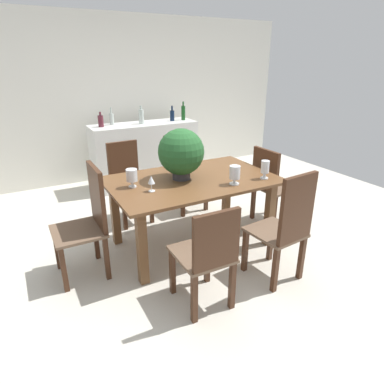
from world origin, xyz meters
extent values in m
plane|color=beige|center=(0.00, 0.00, 0.00)|extent=(7.04, 7.04, 0.00)
cube|color=silver|center=(0.00, 2.60, 1.30)|extent=(6.40, 0.10, 2.60)
cube|color=brown|center=(0.00, -0.11, 0.75)|extent=(1.72, 1.08, 0.03)
cube|color=brown|center=(-0.73, -0.52, 0.37)|extent=(0.08, 0.08, 0.73)
cube|color=brown|center=(0.73, -0.52, 0.37)|extent=(0.08, 0.08, 0.73)
cube|color=brown|center=(-0.73, 0.30, 0.37)|extent=(0.08, 0.08, 0.73)
cube|color=brown|center=(0.73, 0.30, 0.37)|extent=(0.08, 0.08, 0.73)
cube|color=#422616|center=(0.22, 0.55, 0.22)|extent=(0.05, 0.05, 0.44)
cube|color=#422616|center=(0.59, 0.58, 0.22)|extent=(0.05, 0.05, 0.44)
cube|color=#422616|center=(0.18, 0.94, 0.22)|extent=(0.05, 0.05, 0.44)
cube|color=#422616|center=(0.55, 0.98, 0.22)|extent=(0.05, 0.05, 0.44)
cube|color=brown|center=(0.39, 0.76, 0.45)|extent=(0.49, 0.51, 0.03)
cube|color=#422616|center=(0.37, 0.98, 0.73)|extent=(0.41, 0.08, 0.53)
cube|color=#422616|center=(1.39, -0.29, 0.22)|extent=(0.05, 0.05, 0.44)
cube|color=#422616|center=(1.38, 0.08, 0.22)|extent=(0.05, 0.05, 0.44)
cube|color=#422616|center=(1.00, -0.30, 0.22)|extent=(0.05, 0.05, 0.44)
cube|color=#422616|center=(0.99, 0.07, 0.22)|extent=(0.05, 0.05, 0.44)
cube|color=brown|center=(1.19, -0.11, 0.45)|extent=(0.48, 0.47, 0.03)
cube|color=#422616|center=(0.98, -0.12, 0.71)|extent=(0.05, 0.42, 0.49)
cube|color=#422616|center=(-0.55, 0.56, 0.22)|extent=(0.05, 0.05, 0.44)
cube|color=#422616|center=(-0.20, 0.58, 0.22)|extent=(0.05, 0.05, 0.44)
cube|color=#422616|center=(-0.57, 0.94, 0.22)|extent=(0.05, 0.05, 0.44)
cube|color=#422616|center=(-0.22, 0.97, 0.22)|extent=(0.05, 0.05, 0.44)
cube|color=brown|center=(-0.39, 0.76, 0.45)|extent=(0.45, 0.49, 0.03)
cube|color=#422616|center=(-0.40, 0.97, 0.72)|extent=(0.39, 0.06, 0.52)
cube|color=#422616|center=(-1.38, 0.09, 0.22)|extent=(0.04, 0.04, 0.44)
cube|color=#422616|center=(-1.38, -0.31, 0.22)|extent=(0.04, 0.04, 0.44)
cube|color=#422616|center=(-1.00, 0.09, 0.22)|extent=(0.04, 0.04, 0.44)
cube|color=#422616|center=(-1.00, -0.31, 0.22)|extent=(0.04, 0.04, 0.44)
cube|color=brown|center=(-1.19, -0.11, 0.45)|extent=(0.45, 0.48, 0.03)
cube|color=#422616|center=(-0.98, -0.11, 0.75)|extent=(0.04, 0.44, 0.58)
cube|color=#422616|center=(-0.21, -0.78, 0.22)|extent=(0.04, 0.04, 0.44)
cube|color=#422616|center=(-0.56, -0.78, 0.22)|extent=(0.04, 0.04, 0.44)
cube|color=#422616|center=(-0.22, -1.19, 0.22)|extent=(0.04, 0.04, 0.44)
cube|color=#422616|center=(-0.56, -1.18, 0.22)|extent=(0.04, 0.04, 0.44)
cube|color=brown|center=(-0.39, -0.98, 0.45)|extent=(0.43, 0.48, 0.03)
cube|color=#422616|center=(-0.39, -1.20, 0.69)|extent=(0.39, 0.05, 0.45)
cube|color=#422616|center=(0.54, -0.78, 0.22)|extent=(0.05, 0.05, 0.44)
cube|color=#422616|center=(0.20, -0.81, 0.22)|extent=(0.05, 0.05, 0.44)
cube|color=#422616|center=(0.58, -1.16, 0.22)|extent=(0.05, 0.05, 0.44)
cube|color=#422616|center=(0.23, -1.19, 0.22)|extent=(0.05, 0.05, 0.44)
cube|color=brown|center=(0.39, -0.98, 0.45)|extent=(0.46, 0.49, 0.03)
cube|color=#422616|center=(0.41, -1.19, 0.76)|extent=(0.39, 0.08, 0.59)
cylinder|color=#333338|center=(-0.10, -0.05, 0.82)|extent=(0.18, 0.18, 0.11)
sphere|color=#235628|center=(-0.10, -0.05, 1.05)|extent=(0.47, 0.47, 0.47)
sphere|color=#C64C56|center=(0.02, 0.12, 1.07)|extent=(0.06, 0.06, 0.06)
sphere|color=#C64C56|center=(-0.25, -0.08, 1.04)|extent=(0.04, 0.04, 0.04)
sphere|color=#C64C56|center=(-0.04, -0.22, 1.12)|extent=(0.06, 0.06, 0.06)
sphere|color=#C64C56|center=(0.03, 0.04, 1.19)|extent=(0.04, 0.04, 0.04)
cylinder|color=silver|center=(0.29, -0.45, 0.77)|extent=(0.10, 0.10, 0.01)
cylinder|color=silver|center=(0.29, -0.45, 0.80)|extent=(0.02, 0.02, 0.05)
cylinder|color=silver|center=(0.29, -0.45, 0.89)|extent=(0.11, 0.11, 0.13)
cylinder|color=silver|center=(0.66, -0.46, 0.77)|extent=(0.08, 0.08, 0.01)
cylinder|color=silver|center=(0.66, -0.46, 0.80)|extent=(0.03, 0.03, 0.05)
cylinder|color=silver|center=(0.66, -0.46, 0.89)|extent=(0.08, 0.08, 0.13)
cylinder|color=silver|center=(-0.62, -0.05, 0.77)|extent=(0.08, 0.08, 0.01)
cylinder|color=silver|center=(-0.62, -0.05, 0.80)|extent=(0.03, 0.03, 0.05)
cylinder|color=silver|center=(-0.62, -0.05, 0.88)|extent=(0.11, 0.11, 0.12)
cylinder|color=silver|center=(-0.50, -0.24, 0.76)|extent=(0.06, 0.06, 0.00)
cylinder|color=silver|center=(-0.50, -0.24, 0.80)|extent=(0.01, 0.01, 0.07)
cone|color=silver|center=(-0.50, -0.24, 0.88)|extent=(0.07, 0.07, 0.07)
cube|color=silver|center=(0.27, 1.98, 0.49)|extent=(1.67, 0.53, 0.99)
cylinder|color=#0F1E38|center=(0.77, 1.98, 1.07)|extent=(0.07, 0.07, 0.16)
cylinder|color=#0F1E38|center=(0.77, 1.98, 1.19)|extent=(0.03, 0.03, 0.08)
cylinder|color=#511E28|center=(-0.38, 2.01, 1.07)|extent=(0.08, 0.08, 0.17)
cylinder|color=#511E28|center=(-0.38, 2.01, 1.18)|extent=(0.03, 0.03, 0.05)
cylinder|color=#B2BFB7|center=(0.23, 1.96, 1.10)|extent=(0.08, 0.08, 0.22)
cylinder|color=#B2BFB7|center=(0.23, 1.96, 1.23)|extent=(0.03, 0.03, 0.06)
cylinder|color=#194C1E|center=(0.97, 1.97, 1.10)|extent=(0.07, 0.07, 0.22)
cylinder|color=#194C1E|center=(0.97, 1.97, 1.25)|extent=(0.03, 0.03, 0.07)
cylinder|color=#B2BFB7|center=(-0.19, 2.10, 1.07)|extent=(0.07, 0.07, 0.17)
cylinder|color=#B2BFB7|center=(-0.19, 2.10, 1.20)|extent=(0.02, 0.02, 0.09)
camera|label=1|loc=(-1.56, -2.98, 1.91)|focal=31.23mm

